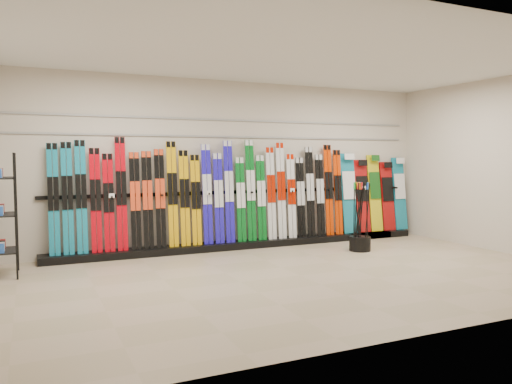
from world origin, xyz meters
name	(u,v)px	position (x,y,z in m)	size (l,w,h in m)	color
floor	(300,275)	(0.00, 0.00, 0.00)	(8.00, 8.00, 0.00)	gray
back_wall	(232,164)	(0.00, 2.50, 1.50)	(8.00, 8.00, 0.00)	beige
right_wall	(507,165)	(4.00, 0.00, 1.50)	(5.00, 5.00, 0.00)	beige
ceiling	(301,55)	(0.00, 0.00, 3.00)	(8.00, 8.00, 0.00)	silver
ski_rack_base	(249,244)	(0.22, 2.28, 0.06)	(8.00, 0.40, 0.12)	black
skis	(212,196)	(-0.47, 2.31, 0.96)	(5.37, 0.18, 1.84)	#127692
snowboards	(374,194)	(3.06, 2.36, 0.87)	(1.59, 0.24, 1.59)	#14728C
accessory_rack	(0,215)	(-3.75, 1.66, 0.85)	(0.40, 0.60, 1.69)	black
pole_bin	(360,244)	(1.86, 1.16, 0.12)	(0.37, 0.37, 0.25)	black
ski_poles	(360,216)	(1.83, 1.14, 0.61)	(0.25, 0.31, 1.18)	black
slatwall_rail_0	(233,137)	(0.00, 2.48, 2.00)	(7.60, 0.02, 0.03)	gray
slatwall_rail_1	(233,120)	(0.00, 2.48, 2.30)	(7.60, 0.02, 0.03)	gray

